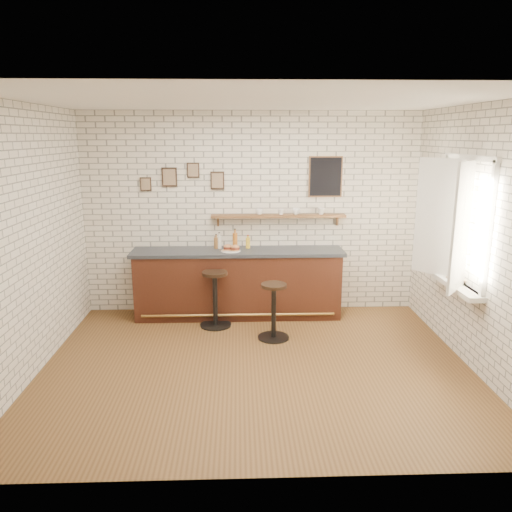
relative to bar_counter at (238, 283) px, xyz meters
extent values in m
plane|color=brown|center=(0.21, -1.70, -0.51)|extent=(5.00, 5.00, 0.00)
cube|color=#3E1B10|center=(0.00, 0.00, -0.03)|extent=(3.00, 0.58, 0.96)
cube|color=#2D333A|center=(0.00, 0.00, 0.48)|extent=(3.10, 0.62, 0.05)
cylinder|color=olive|center=(0.00, -0.32, -0.39)|extent=(2.79, 0.04, 0.04)
cylinder|color=white|center=(-0.10, -0.06, 0.51)|extent=(0.28, 0.28, 0.01)
cylinder|color=#C98D46|center=(-0.04, -0.04, 0.52)|extent=(0.05, 0.05, 0.00)
cylinder|color=#C98D46|center=(-0.08, -0.07, 0.52)|extent=(0.05, 0.05, 0.00)
cylinder|color=#C98D46|center=(-0.20, 0.00, 0.52)|extent=(0.06, 0.06, 0.00)
cylinder|color=#C98D46|center=(-0.06, -0.02, 0.52)|extent=(0.06, 0.06, 0.00)
cylinder|color=#C98D46|center=(-0.21, -0.11, 0.52)|extent=(0.06, 0.06, 0.00)
cylinder|color=#C98D46|center=(-0.05, -0.06, 0.52)|extent=(0.04, 0.04, 0.00)
cylinder|color=#C98D46|center=(-0.11, -0.12, 0.52)|extent=(0.05, 0.05, 0.00)
cylinder|color=#C98D46|center=(-0.21, -0.12, 0.52)|extent=(0.04, 0.04, 0.00)
cylinder|color=#C98D46|center=(-0.25, -0.05, 0.52)|extent=(0.05, 0.05, 0.00)
cylinder|color=#C98D46|center=(-0.06, -0.12, 0.52)|extent=(0.06, 0.06, 0.00)
cylinder|color=#C98D46|center=(-0.19, -0.04, 0.52)|extent=(0.04, 0.04, 0.00)
cylinder|color=#C98D46|center=(-0.08, -0.09, 0.52)|extent=(0.05, 0.05, 0.00)
cylinder|color=#C98D46|center=(-0.03, -0.03, 0.52)|extent=(0.05, 0.05, 0.00)
cylinder|color=brown|center=(-0.32, 0.12, 0.59)|extent=(0.07, 0.07, 0.17)
cylinder|color=brown|center=(-0.32, 0.12, 0.69)|extent=(0.02, 0.02, 0.04)
cylinder|color=black|center=(-0.32, 0.12, 0.71)|extent=(0.03, 0.03, 0.01)
cylinder|color=beige|center=(-0.27, 0.12, 0.60)|extent=(0.06, 0.06, 0.19)
cylinder|color=beige|center=(-0.27, 0.12, 0.71)|extent=(0.02, 0.02, 0.04)
cylinder|color=black|center=(-0.27, 0.12, 0.74)|extent=(0.03, 0.03, 0.01)
cylinder|color=#AF601C|center=(-0.04, 0.12, 0.62)|extent=(0.07, 0.07, 0.23)
cylinder|color=#AF601C|center=(-0.04, 0.12, 0.76)|extent=(0.02, 0.02, 0.05)
cylinder|color=black|center=(-0.04, 0.12, 0.79)|extent=(0.03, 0.03, 0.01)
cylinder|color=gold|center=(0.15, 0.12, 0.58)|extent=(0.06, 0.06, 0.16)
cylinder|color=gold|center=(0.15, 0.12, 0.68)|extent=(0.03, 0.03, 0.03)
cylinder|color=maroon|center=(0.15, 0.12, 0.70)|extent=(0.03, 0.03, 0.01)
cylinder|color=black|center=(-0.32, -0.42, -0.50)|extent=(0.44, 0.44, 0.02)
cylinder|color=black|center=(-0.32, -0.42, -0.12)|extent=(0.07, 0.07, 0.73)
cylinder|color=black|center=(-0.32, -0.42, 0.27)|extent=(0.44, 0.44, 0.04)
cylinder|color=black|center=(0.47, -0.89, -0.50)|extent=(0.42, 0.42, 0.02)
cylinder|color=black|center=(0.47, -0.89, -0.14)|extent=(0.06, 0.06, 0.69)
cylinder|color=black|center=(0.47, -0.89, 0.23)|extent=(0.40, 0.40, 0.04)
cube|color=brown|center=(0.61, 0.20, 0.97)|extent=(2.00, 0.18, 0.04)
cube|color=brown|center=(-0.29, 0.27, 0.89)|extent=(0.03, 0.04, 0.16)
cube|color=brown|center=(1.51, 0.27, 0.89)|extent=(0.03, 0.04, 0.16)
imported|color=white|center=(0.32, 0.20, 1.04)|extent=(0.15, 0.15, 0.09)
imported|color=white|center=(0.65, 0.20, 1.04)|extent=(0.13, 0.13, 0.09)
imported|color=white|center=(0.87, 0.20, 1.04)|extent=(0.13, 0.13, 0.10)
imported|color=white|center=(1.25, 0.20, 1.04)|extent=(0.14, 0.14, 0.10)
cube|color=black|center=(-0.99, 0.28, 1.54)|extent=(0.22, 0.02, 0.28)
cube|color=black|center=(-0.64, 0.28, 1.64)|extent=(0.18, 0.02, 0.22)
cube|color=black|center=(-0.29, 0.28, 1.49)|extent=(0.20, 0.02, 0.26)
cube|color=black|center=(-1.34, 0.28, 1.44)|extent=(0.16, 0.02, 0.20)
cube|color=black|center=(1.31, 0.28, 1.54)|extent=(0.46, 0.02, 0.56)
cube|color=white|center=(2.61, -1.40, 0.39)|extent=(0.20, 1.35, 0.06)
cube|color=white|center=(2.68, -1.40, 1.89)|extent=(0.05, 1.30, 0.06)
cube|color=white|center=(2.68, -1.40, 0.39)|extent=(0.05, 1.30, 0.06)
cube|color=white|center=(2.68, -2.00, 1.14)|extent=(0.05, 0.06, 1.50)
cube|color=white|center=(2.68, -0.80, 1.14)|extent=(0.05, 0.06, 1.50)
cube|color=white|center=(2.53, -1.70, 1.14)|extent=(0.40, 0.46, 1.46)
cube|color=white|center=(2.53, -1.10, 1.14)|extent=(0.40, 0.46, 1.46)
imported|color=tan|center=(2.59, -1.41, 0.44)|extent=(0.23, 0.28, 0.02)
imported|color=tan|center=(2.59, -1.43, 0.46)|extent=(0.20, 0.24, 0.02)
camera|label=1|loc=(0.01, -7.12, 2.14)|focal=35.00mm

